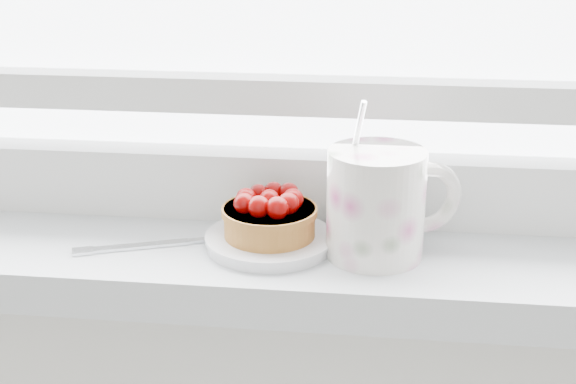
# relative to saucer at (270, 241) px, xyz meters

# --- Properties ---
(saucer) EXTENTS (0.12, 0.12, 0.01)m
(saucer) POSITION_rel_saucer_xyz_m (0.00, 0.00, 0.00)
(saucer) COLOR silver
(saucer) RESTS_ON windowsill
(raspberry_tart) EXTENTS (0.09, 0.09, 0.05)m
(raspberry_tart) POSITION_rel_saucer_xyz_m (0.00, -0.00, 0.03)
(raspberry_tart) COLOR #92571F
(raspberry_tart) RESTS_ON saucer
(floral_mug) EXTENTS (0.14, 0.12, 0.15)m
(floral_mug) POSITION_rel_saucer_xyz_m (0.10, -0.01, 0.05)
(floral_mug) COLOR silver
(floral_mug) RESTS_ON windowsill
(fork) EXTENTS (0.18, 0.08, 0.00)m
(fork) POSITION_rel_saucer_xyz_m (-0.09, -0.01, -0.00)
(fork) COLOR silver
(fork) RESTS_ON windowsill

